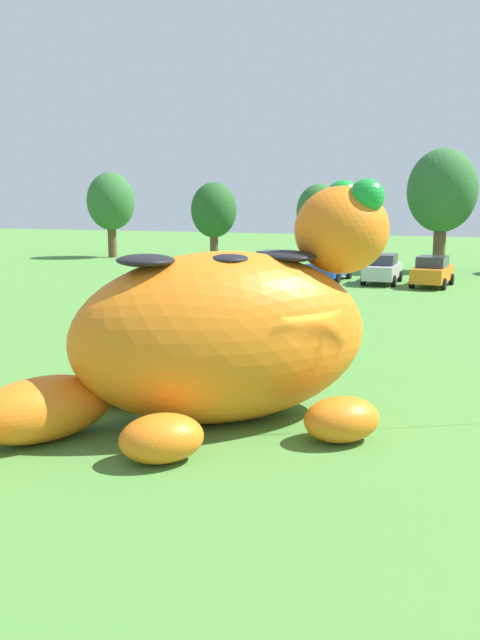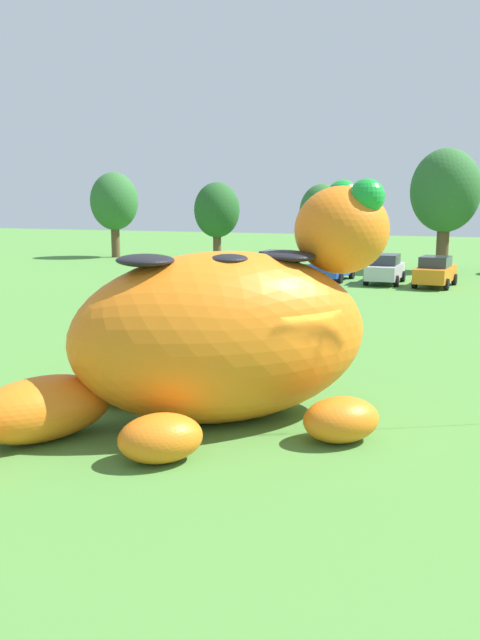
% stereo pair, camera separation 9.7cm
% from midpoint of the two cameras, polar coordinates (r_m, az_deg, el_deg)
% --- Properties ---
extents(ground_plane, '(160.00, 160.00, 0.00)m').
position_cam_midpoint_polar(ground_plane, '(14.84, 3.49, -8.45)').
color(ground_plane, '#4C8438').
extents(giant_inflatable_creature, '(7.95, 9.30, 5.25)m').
position_cam_midpoint_polar(giant_inflatable_creature, '(14.19, -1.70, -1.27)').
color(giant_inflatable_creature, orange).
rests_on(giant_inflatable_creature, ground).
extents(car_black, '(2.02, 4.14, 1.72)m').
position_cam_midpoint_polar(car_black, '(41.29, 2.86, 4.86)').
color(car_black, black).
rests_on(car_black, ground).
extents(car_blue, '(2.12, 4.19, 1.72)m').
position_cam_midpoint_polar(car_blue, '(40.33, 7.73, 4.65)').
color(car_blue, '#2347B7').
rests_on(car_blue, ground).
extents(car_silver, '(1.94, 4.10, 1.72)m').
position_cam_midpoint_polar(car_silver, '(39.31, 12.17, 4.37)').
color(car_silver, '#B7BABF').
rests_on(car_silver, ground).
extents(car_orange, '(2.22, 4.24, 1.72)m').
position_cam_midpoint_polar(car_orange, '(38.55, 16.28, 4.07)').
color(car_orange, orange).
rests_on(car_orange, ground).
extents(tree_far_left, '(4.03, 4.03, 7.15)m').
position_cam_midpoint_polar(tree_far_left, '(57.50, -11.18, 10.01)').
color(tree_far_left, brown).
rests_on(tree_far_left, ground).
extents(tree_left, '(3.47, 3.47, 6.16)m').
position_cam_midpoint_polar(tree_left, '(50.67, -2.34, 9.46)').
color(tree_left, brown).
rests_on(tree_left, ground).
extents(tree_mid_left, '(3.40, 3.40, 6.03)m').
position_cam_midpoint_polar(tree_mid_left, '(50.30, 6.82, 9.29)').
color(tree_mid_left, brown).
rests_on(tree_mid_left, ground).
extents(tree_centre_left, '(4.64, 4.64, 8.24)m').
position_cam_midpoint_polar(tree_centre_left, '(46.99, 17.07, 10.61)').
color(tree_centre_left, brown).
rests_on(tree_centre_left, ground).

